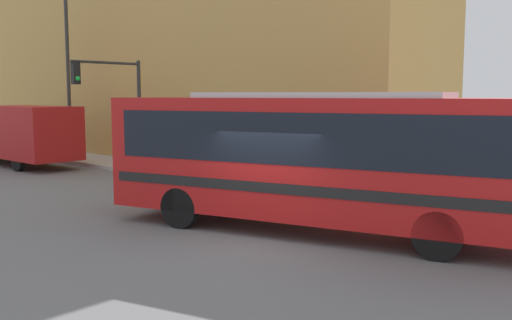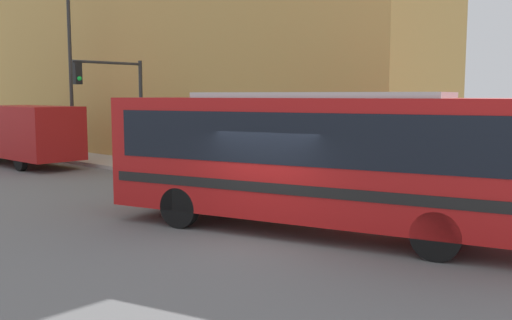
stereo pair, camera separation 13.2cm
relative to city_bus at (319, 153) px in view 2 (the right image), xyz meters
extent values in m
plane|color=slate|center=(-1.40, 0.45, -1.97)|extent=(120.00, 120.00, 0.00)
cube|color=#B7B2A8|center=(4.43, 20.45, -1.88)|extent=(2.64, 70.00, 0.17)
cube|color=tan|center=(8.75, 17.70, 3.63)|extent=(6.00, 32.49, 11.20)
cube|color=red|center=(0.00, 0.00, -0.11)|extent=(5.17, 11.01, 2.84)
cube|color=black|center=(0.00, 0.00, 0.40)|extent=(4.98, 10.19, 1.18)
cube|color=black|center=(0.00, 0.00, -0.73)|extent=(5.10, 10.60, 0.24)
cube|color=silver|center=(0.00, 0.00, 1.36)|extent=(3.72, 6.29, 0.16)
cylinder|color=black|center=(0.17, 3.50, -1.45)|extent=(0.54, 1.07, 1.03)
cylinder|color=black|center=(-1.92, 2.93, -1.45)|extent=(0.54, 1.07, 1.03)
cylinder|color=black|center=(1.82, -2.57, -1.45)|extent=(0.54, 1.07, 1.03)
cylinder|color=black|center=(-0.27, -3.14, -1.45)|extent=(0.54, 1.07, 1.03)
cube|color=#B21919|center=(1.31, 17.56, -0.33)|extent=(2.40, 5.86, 2.38)
cylinder|color=black|center=(0.26, 16.46, -1.52)|extent=(0.25, 0.90, 0.90)
cylinder|color=#999999|center=(3.70, 3.23, -1.50)|extent=(0.20, 0.20, 0.60)
sphere|color=#999999|center=(3.70, 3.23, -1.13)|extent=(0.19, 0.19, 0.19)
cylinder|color=#999999|center=(3.70, 3.12, -1.46)|extent=(0.09, 0.12, 0.09)
cylinder|color=#2D2D2D|center=(3.85, 12.44, 0.52)|extent=(0.16, 0.16, 4.64)
cylinder|color=#2D2D2D|center=(2.25, 12.44, 2.69)|extent=(3.20, 0.11, 0.11)
cube|color=black|center=(0.85, 12.44, 2.24)|extent=(0.30, 0.24, 0.90)
sphere|color=#19D83F|center=(0.85, 12.30, 2.02)|extent=(0.18, 0.18, 0.18)
cylinder|color=#2D2D2D|center=(3.70, 8.04, -1.22)|extent=(0.06, 0.06, 1.15)
cylinder|color=#4C4C51|center=(3.70, 8.04, -0.54)|extent=(0.14, 0.14, 0.22)
cylinder|color=#2D2D2D|center=(3.95, 18.46, 2.36)|extent=(0.18, 0.18, 8.31)
cylinder|color=#47382D|center=(4.15, 8.60, -1.38)|extent=(0.28, 0.28, 0.84)
cylinder|color=#338C4C|center=(4.15, 8.60, -0.61)|extent=(0.34, 0.34, 0.70)
sphere|color=tan|center=(4.15, 8.60, -0.15)|extent=(0.23, 0.23, 0.23)
camera|label=1|loc=(-11.09, -8.00, 1.38)|focal=40.00mm
camera|label=2|loc=(-11.00, -8.10, 1.38)|focal=40.00mm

